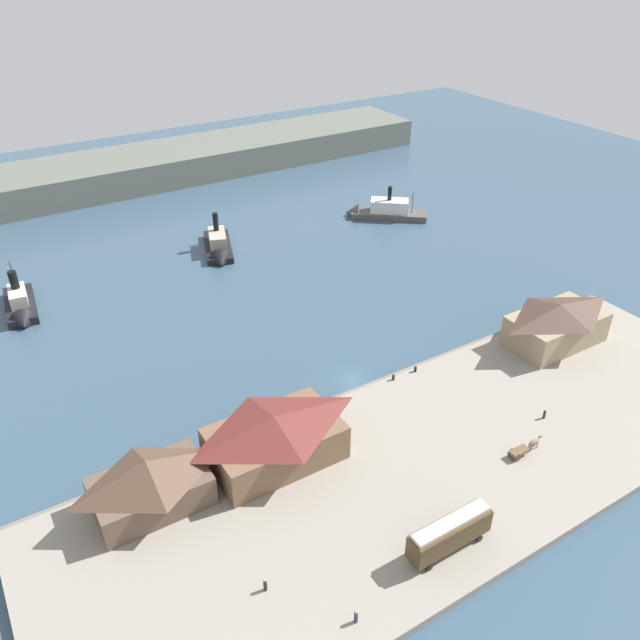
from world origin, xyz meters
The scene contains 17 objects.
ground_plane centered at (0.00, 0.00, 0.00)m, with size 320.00×320.00×0.00m, color #385166.
quay_promenade centered at (0.00, -22.00, 0.60)m, with size 110.00×36.00×1.20m, color gray.
seawall_edge centered at (0.00, -3.60, 0.50)m, with size 110.00×0.80×1.00m, color slate.
ferry_shed_west_terminal centered at (-36.78, -9.58, 4.91)m, with size 14.33×9.14×7.31m.
ferry_shed_central_terminal centered at (-19.78, -10.51, 4.90)m, with size 17.83×11.06×7.30m.
ferry_shed_customs_shed centered at (35.14, -10.68, 5.00)m, with size 17.02×9.91×7.50m.
street_tram centered at (-9.70, -34.21, 3.85)m, with size 10.88×2.74×4.57m.
horse_cart centered at (9.89, -27.72, 2.13)m, with size 5.72×1.42×1.87m.
pedestrian_near_east_shed centered at (-30.45, -27.95, 1.96)m, with size 0.41×0.41×1.67m.
pedestrian_standing_center centered at (-24.15, -36.29, 1.99)m, with size 0.43×0.43×1.73m.
pedestrian_walking_east centered at (17.95, -24.02, 1.90)m, with size 0.38×0.38×1.54m.
mooring_post_center_east centered at (4.66, -4.85, 1.65)m, with size 0.44×0.44×0.90m, color black.
mooring_post_west centered at (9.07, -4.94, 1.65)m, with size 0.44×0.44×0.90m, color black.
ferry_mid_harbor centered at (-42.03, 50.43, 1.45)m, with size 6.83×16.49×10.08m.
ferry_approaching_west centered at (0.78, 54.73, 1.43)m, with size 10.97×18.22×10.29m.
ferry_near_quay centered at (44.44, 52.69, 1.62)m, with size 19.30×16.91×9.84m.
far_headland centered at (0.00, 110.00, 4.00)m, with size 180.00×24.00×8.00m, color #60665B.
Camera 1 is at (-48.56, -68.69, 63.50)m, focal length 35.98 mm.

